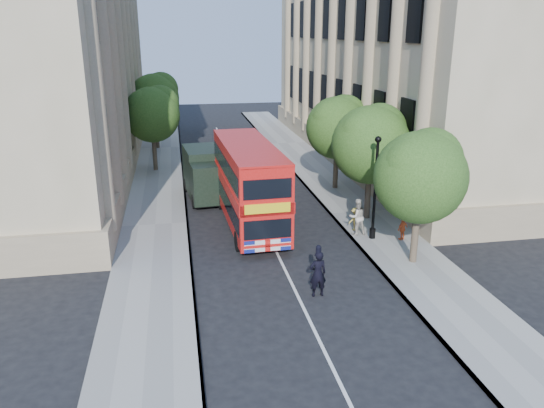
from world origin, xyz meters
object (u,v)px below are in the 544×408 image
police_constable (318,274)px  lamp_post (375,192)px  box_van (206,175)px  woman_pedestrian (357,217)px  double_decker_bus (249,183)px

police_constable → lamp_post: bearing=-134.2°
box_van → woman_pedestrian: bearing=-53.3°
double_decker_bus → box_van: bearing=108.3°
lamp_post → woman_pedestrian: size_ratio=2.74×
lamp_post → police_constable: lamp_post is taller
police_constable → double_decker_bus: bearing=-84.6°
box_van → double_decker_bus: bearing=-75.2°
box_van → woman_pedestrian: box_van is taller
lamp_post → double_decker_bus: 6.59m
lamp_post → woman_pedestrian: bearing=132.3°
double_decker_bus → box_van: 5.70m
double_decker_bus → box_van: size_ratio=1.72×
police_constable → woman_pedestrian: woman_pedestrian is taller
box_van → police_constable: size_ratio=2.91×
double_decker_bus → police_constable: double_decker_bus is taller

